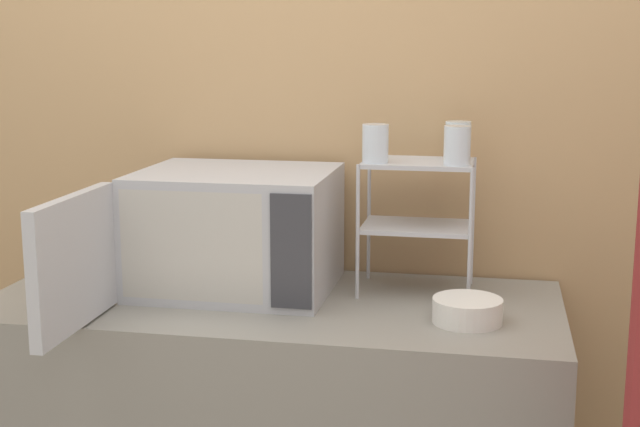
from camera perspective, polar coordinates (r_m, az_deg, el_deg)
name	(u,v)px	position (r m, az deg, el deg)	size (l,w,h in m)	color
wall_back	(302,143)	(2.61, -1.16, 4.53)	(8.00, 0.06, 2.60)	tan
microwave	(230,231)	(2.39, -5.80, -1.15)	(0.54, 0.83, 0.32)	#ADADB2
dish_rack	(417,198)	(2.37, 6.26, 0.99)	(0.30, 0.21, 0.35)	#B2B2B7
glass_front_left	(375,143)	(2.30, 3.56, 4.50)	(0.07, 0.07, 0.10)	silver
glass_back_right	(458,140)	(2.40, 8.81, 4.67)	(0.07, 0.07, 0.10)	silver
glass_front_right	(457,145)	(2.28, 8.77, 4.32)	(0.07, 0.07, 0.10)	silver
bowl	(467,311)	(2.17, 9.41, -6.17)	(0.17, 0.17, 0.06)	silver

